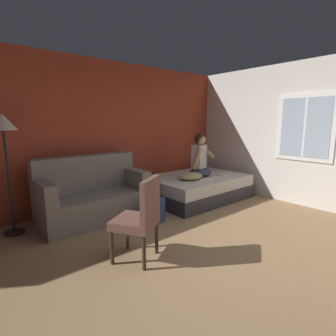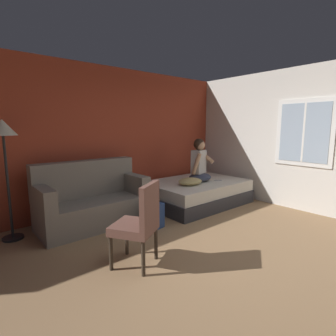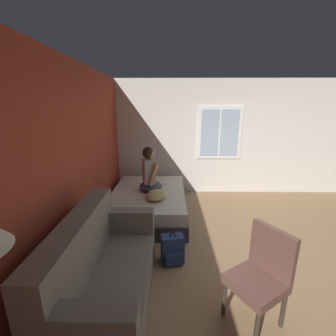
% 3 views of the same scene
% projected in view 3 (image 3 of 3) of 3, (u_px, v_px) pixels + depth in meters
% --- Properties ---
extents(ground_plane, '(40.00, 40.00, 0.00)m').
position_uv_depth(ground_plane, '(279.00, 259.00, 3.20)').
color(ground_plane, '#93704C').
extents(wall_back_accent, '(10.17, 0.16, 2.70)m').
position_uv_depth(wall_back_accent, '(65.00, 167.00, 2.87)').
color(wall_back_accent, '#993823').
rests_on(wall_back_accent, ground).
extents(wall_side_with_window, '(0.19, 7.06, 2.70)m').
position_uv_depth(wall_side_with_window, '(235.00, 138.00, 5.41)').
color(wall_side_with_window, silver).
rests_on(wall_side_with_window, ground).
extents(bed, '(2.05, 1.46, 0.48)m').
position_uv_depth(bed, '(149.00, 202.00, 4.49)').
color(bed, '#2D2D33').
rests_on(bed, ground).
extents(couch, '(1.70, 0.83, 1.04)m').
position_uv_depth(couch, '(104.00, 274.00, 2.36)').
color(couch, slate).
rests_on(couch, ground).
extents(side_chair, '(0.63, 0.63, 0.98)m').
position_uv_depth(side_chair, '(261.00, 273.00, 2.18)').
color(side_chair, '#382D23').
rests_on(side_chair, ground).
extents(person_seated, '(0.63, 0.57, 0.88)m').
position_uv_depth(person_seated, '(150.00, 173.00, 4.39)').
color(person_seated, '#383D51').
rests_on(person_seated, bed).
extents(backpack, '(0.28, 0.33, 0.46)m').
position_uv_depth(backpack, '(173.00, 250.00, 3.09)').
color(backpack, navy).
rests_on(backpack, ground).
extents(throw_pillow, '(0.54, 0.45, 0.14)m').
position_uv_depth(throw_pillow, '(157.00, 195.00, 4.05)').
color(throw_pillow, tan).
rests_on(throw_pillow, bed).
extents(cell_phone, '(0.15, 0.14, 0.01)m').
position_uv_depth(cell_phone, '(163.00, 184.00, 4.78)').
color(cell_phone, '#B7B7BC').
rests_on(cell_phone, bed).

